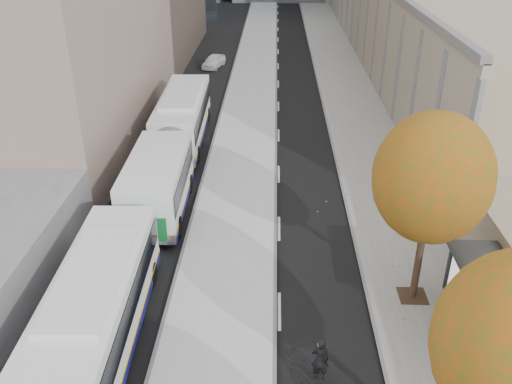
{
  "coord_description": "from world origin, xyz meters",
  "views": [
    {
      "loc": [
        -1.98,
        -4.17,
        13.64
      ],
      "look_at": [
        -2.72,
        16.99,
        2.5
      ],
      "focal_mm": 38.0,
      "sensor_mm": 36.0,
      "label": 1
    }
  ],
  "objects_px": {
    "bus_shelter": "(496,286)",
    "distant_car": "(214,61)",
    "bus_far": "(174,140)",
    "cyclist": "(319,370)"
  },
  "relations": [
    {
      "from": "distant_car",
      "to": "cyclist",
      "type": "bearing_deg",
      "value": -64.8
    },
    {
      "from": "bus_shelter",
      "to": "cyclist",
      "type": "bearing_deg",
      "value": -156.94
    },
    {
      "from": "bus_shelter",
      "to": "distant_car",
      "type": "bearing_deg",
      "value": 110.38
    },
    {
      "from": "bus_shelter",
      "to": "cyclist",
      "type": "relative_size",
      "value": 2.21
    },
    {
      "from": "bus_shelter",
      "to": "bus_far",
      "type": "height_order",
      "value": "bus_far"
    },
    {
      "from": "bus_shelter",
      "to": "bus_far",
      "type": "xyz_separation_m",
      "value": [
        -13.46,
        13.94,
        -0.54
      ]
    },
    {
      "from": "bus_shelter",
      "to": "bus_far",
      "type": "relative_size",
      "value": 0.24
    },
    {
      "from": "bus_far",
      "to": "cyclist",
      "type": "distance_m",
      "value": 18.12
    },
    {
      "from": "bus_shelter",
      "to": "cyclist",
      "type": "xyz_separation_m",
      "value": [
        -6.11,
        -2.6,
        -1.45
      ]
    },
    {
      "from": "bus_far",
      "to": "distant_car",
      "type": "height_order",
      "value": "bus_far"
    }
  ]
}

